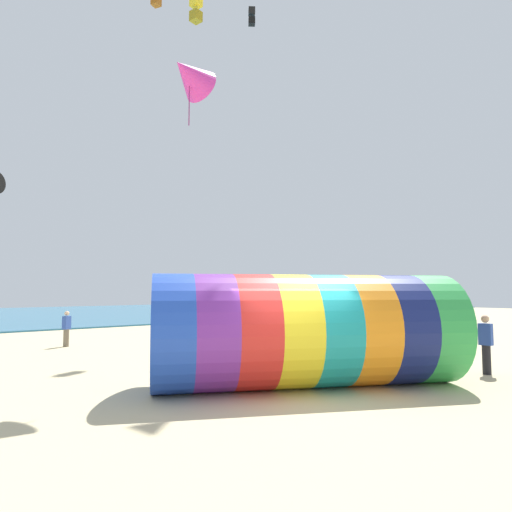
{
  "coord_description": "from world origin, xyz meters",
  "views": [
    {
      "loc": [
        -7.65,
        -7.62,
        2.45
      ],
      "look_at": [
        1.07,
        2.47,
        3.47
      ],
      "focal_mm": 32.0,
      "sensor_mm": 36.0,
      "label": 1
    }
  ],
  "objects_px": {
    "kite_handler": "(486,344)",
    "bystander_mid_beach": "(247,329)",
    "kite_magenta_delta": "(189,75)",
    "bystander_near_water": "(66,329)",
    "giant_inflatable_tube": "(308,330)",
    "kite_black_box": "(252,17)",
    "kite_yellow_box": "(196,9)"
  },
  "relations": [
    {
      "from": "giant_inflatable_tube",
      "to": "kite_yellow_box",
      "type": "xyz_separation_m",
      "value": [
        6.13,
        14.83,
        18.47
      ]
    },
    {
      "from": "kite_magenta_delta",
      "to": "bystander_near_water",
      "type": "height_order",
      "value": "kite_magenta_delta"
    },
    {
      "from": "kite_handler",
      "to": "bystander_near_water",
      "type": "height_order",
      "value": "kite_handler"
    },
    {
      "from": "kite_yellow_box",
      "to": "bystander_near_water",
      "type": "bearing_deg",
      "value": -164.81
    },
    {
      "from": "kite_yellow_box",
      "to": "bystander_near_water",
      "type": "xyz_separation_m",
      "value": [
        -7.96,
        -2.16,
        -19.12
      ]
    },
    {
      "from": "kite_magenta_delta",
      "to": "bystander_mid_beach",
      "type": "xyz_separation_m",
      "value": [
        5.52,
        3.9,
        -8.22
      ]
    },
    {
      "from": "kite_handler",
      "to": "kite_magenta_delta",
      "type": "height_order",
      "value": "kite_magenta_delta"
    },
    {
      "from": "giant_inflatable_tube",
      "to": "kite_yellow_box",
      "type": "height_order",
      "value": "kite_yellow_box"
    },
    {
      "from": "kite_handler",
      "to": "kite_magenta_delta",
      "type": "xyz_separation_m",
      "value": [
        -6.77,
        5.65,
        8.12
      ]
    },
    {
      "from": "giant_inflatable_tube",
      "to": "kite_handler",
      "type": "bearing_deg",
      "value": -23.02
    },
    {
      "from": "bystander_near_water",
      "to": "kite_magenta_delta",
      "type": "bearing_deg",
      "value": -87.9
    },
    {
      "from": "kite_handler",
      "to": "bystander_mid_beach",
      "type": "bearing_deg",
      "value": 97.47
    },
    {
      "from": "giant_inflatable_tube",
      "to": "kite_magenta_delta",
      "type": "distance_m",
      "value": 8.45
    },
    {
      "from": "giant_inflatable_tube",
      "to": "kite_handler",
      "type": "distance_m",
      "value": 5.75
    },
    {
      "from": "giant_inflatable_tube",
      "to": "bystander_mid_beach",
      "type": "xyz_separation_m",
      "value": [
        4.02,
        7.31,
        -0.64
      ]
    },
    {
      "from": "giant_inflatable_tube",
      "to": "kite_yellow_box",
      "type": "bearing_deg",
      "value": 67.55
    },
    {
      "from": "kite_magenta_delta",
      "to": "kite_yellow_box",
      "type": "bearing_deg",
      "value": 56.26
    },
    {
      "from": "bystander_near_water",
      "to": "bystander_mid_beach",
      "type": "relative_size",
      "value": 0.99
    },
    {
      "from": "kite_handler",
      "to": "bystander_mid_beach",
      "type": "distance_m",
      "value": 9.63
    },
    {
      "from": "kite_handler",
      "to": "kite_yellow_box",
      "type": "height_order",
      "value": "kite_yellow_box"
    },
    {
      "from": "giant_inflatable_tube",
      "to": "kite_black_box",
      "type": "height_order",
      "value": "kite_black_box"
    },
    {
      "from": "kite_magenta_delta",
      "to": "bystander_near_water",
      "type": "distance_m",
      "value": 12.39
    },
    {
      "from": "kite_yellow_box",
      "to": "kite_magenta_delta",
      "type": "xyz_separation_m",
      "value": [
        -7.62,
        -11.42,
        -10.89
      ]
    },
    {
      "from": "kite_handler",
      "to": "bystander_mid_beach",
      "type": "xyz_separation_m",
      "value": [
        -1.25,
        9.55,
        -0.1
      ]
    },
    {
      "from": "kite_handler",
      "to": "kite_black_box",
      "type": "height_order",
      "value": "kite_black_box"
    },
    {
      "from": "kite_handler",
      "to": "kite_black_box",
      "type": "relative_size",
      "value": 1.63
    },
    {
      "from": "kite_yellow_box",
      "to": "bystander_mid_beach",
      "type": "xyz_separation_m",
      "value": [
        -2.11,
        -7.52,
        -19.12
      ]
    },
    {
      "from": "giant_inflatable_tube",
      "to": "kite_magenta_delta",
      "type": "bearing_deg",
      "value": 113.65
    },
    {
      "from": "giant_inflatable_tube",
      "to": "kite_handler",
      "type": "height_order",
      "value": "giant_inflatable_tube"
    },
    {
      "from": "giant_inflatable_tube",
      "to": "bystander_mid_beach",
      "type": "height_order",
      "value": "giant_inflatable_tube"
    },
    {
      "from": "kite_yellow_box",
      "to": "bystander_near_water",
      "type": "distance_m",
      "value": 20.83
    },
    {
      "from": "kite_handler",
      "to": "kite_black_box",
      "type": "distance_m",
      "value": 21.73
    }
  ]
}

